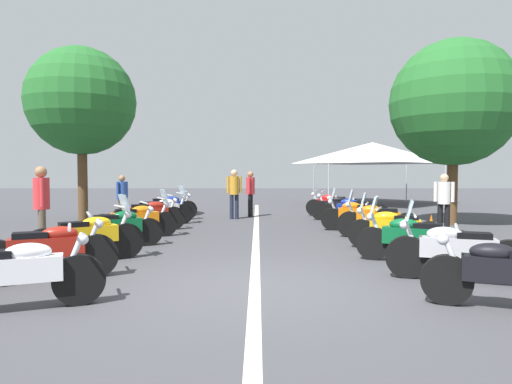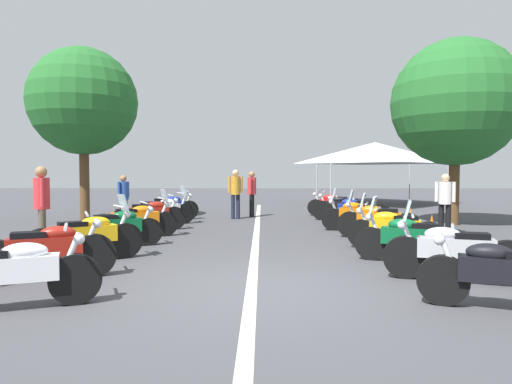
{
  "view_description": "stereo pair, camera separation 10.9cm",
  "coord_description": "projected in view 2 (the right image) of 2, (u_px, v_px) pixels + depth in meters",
  "views": [
    {
      "loc": [
        -6.32,
        -0.04,
        1.65
      ],
      "look_at": [
        4.82,
        0.0,
        1.16
      ],
      "focal_mm": 31.51,
      "sensor_mm": 36.0,
      "label": 1
    },
    {
      "loc": [
        -6.32,
        -0.15,
        1.65
      ],
      "look_at": [
        4.82,
        0.0,
        1.16
      ],
      "focal_mm": 31.51,
      "sensor_mm": 36.0,
      "label": 2
    }
  ],
  "objects": [
    {
      "name": "motorcycle_left_row_2",
      "position": [
        87.0,
        236.0,
        8.21
      ],
      "size": [
        1.31,
        1.82,
        1.23
      ],
      "rotation": [
        0.0,
        0.0,
        -0.97
      ],
      "color": "black",
      "rests_on": "ground_plane"
    },
    {
      "name": "traffic_cone_2",
      "position": [
        432.0,
        227.0,
        11.02
      ],
      "size": [
        0.36,
        0.36,
        0.61
      ],
      "color": "orange",
      "rests_on": "ground_plane"
    },
    {
      "name": "motorcycle_right_row_8",
      "position": [
        333.0,
        204.0,
        16.8
      ],
      "size": [
        0.91,
        1.95,
        0.99
      ],
      "rotation": [
        0.0,
        0.0,
        1.25
      ],
      "color": "black",
      "rests_on": "ground_plane"
    },
    {
      "name": "motorcycle_right_row_7",
      "position": [
        343.0,
        207.0,
        15.27
      ],
      "size": [
        0.9,
        2.14,
        1.02
      ],
      "rotation": [
        0.0,
        0.0,
        1.29
      ],
      "color": "black",
      "rests_on": "ground_plane"
    },
    {
      "name": "motorcycle_right_row_2",
      "position": [
        411.0,
        238.0,
        8.16
      ],
      "size": [
        1.01,
        1.98,
        1.2
      ],
      "rotation": [
        0.0,
        0.0,
        1.18
      ],
      "color": "black",
      "rests_on": "ground_plane"
    },
    {
      "name": "motorcycle_left_row_6",
      "position": [
        163.0,
        210.0,
        14.03
      ],
      "size": [
        1.2,
        1.86,
        1.21
      ],
      "rotation": [
        0.0,
        0.0,
        -1.03
      ],
      "color": "black",
      "rests_on": "ground_plane"
    },
    {
      "name": "bystander_2",
      "position": [
        252.0,
        190.0,
        16.61
      ],
      "size": [
        0.52,
        0.32,
        1.68
      ],
      "rotation": [
        0.0,
        0.0,
        4.5
      ],
      "color": "black",
      "rests_on": "ground_plane"
    },
    {
      "name": "roadside_tree_0",
      "position": [
        456.0,
        103.0,
        13.9
      ],
      "size": [
        3.91,
        3.91,
        5.76
      ],
      "color": "brown",
      "rests_on": "ground_plane"
    },
    {
      "name": "motorcycle_left_row_1",
      "position": [
        47.0,
        250.0,
        6.81
      ],
      "size": [
        1.02,
        1.95,
        1.02
      ],
      "rotation": [
        0.0,
        0.0,
        -1.15
      ],
      "color": "black",
      "rests_on": "ground_plane"
    },
    {
      "name": "motorcycle_left_row_7",
      "position": [
        169.0,
        207.0,
        15.49
      ],
      "size": [
        1.02,
        2.01,
        1.01
      ],
      "rotation": [
        0.0,
        0.0,
        -1.17
      ],
      "color": "black",
      "rests_on": "ground_plane"
    },
    {
      "name": "event_tent",
      "position": [
        375.0,
        153.0,
        23.19
      ],
      "size": [
        5.96,
        5.96,
        3.2
      ],
      "color": "white",
      "rests_on": "ground_plane"
    },
    {
      "name": "bystander_3",
      "position": [
        235.0,
        190.0,
        15.82
      ],
      "size": [
        0.32,
        0.52,
        1.74
      ],
      "rotation": [
        0.0,
        0.0,
        0.21
      ],
      "color": "#1E2338",
      "rests_on": "ground_plane"
    },
    {
      "name": "motorcycle_left_row_3",
      "position": [
        117.0,
        227.0,
        9.81
      ],
      "size": [
        1.08,
        1.86,
        0.99
      ],
      "rotation": [
        0.0,
        0.0,
        -1.1
      ],
      "color": "black",
      "rests_on": "ground_plane"
    },
    {
      "name": "ground_plane",
      "position": [
        252.0,
        288.0,
        6.39
      ],
      "size": [
        80.0,
        80.0,
        0.0
      ],
      "primitive_type": "plane",
      "color": "#424247"
    },
    {
      "name": "lane_centre_stripe",
      "position": [
        256.0,
        239.0,
        11.13
      ],
      "size": [
        22.95,
        0.16,
        0.01
      ],
      "primitive_type": "cube",
      "color": "beige",
      "rests_on": "ground_plane"
    },
    {
      "name": "motorcycle_right_row_5",
      "position": [
        358.0,
        214.0,
        12.61
      ],
      "size": [
        0.76,
        2.06,
        1.21
      ],
      "rotation": [
        0.0,
        0.0,
        1.39
      ],
      "color": "black",
      "rests_on": "ground_plane"
    },
    {
      "name": "motorcycle_right_row_3",
      "position": [
        393.0,
        228.0,
        9.6
      ],
      "size": [
        0.89,
        1.95,
        1.2
      ],
      "rotation": [
        0.0,
        0.0,
        1.27
      ],
      "color": "black",
      "rests_on": "ground_plane"
    },
    {
      "name": "motorcycle_left_row_0",
      "position": [
        10.0,
        273.0,
        5.32
      ],
      "size": [
        1.01,
        2.01,
        1.0
      ],
      "rotation": [
        0.0,
        0.0,
        -1.18
      ],
      "color": "black",
      "rests_on": "ground_plane"
    },
    {
      "name": "motorcycle_right_row_1",
      "position": [
        453.0,
        250.0,
        6.75
      ],
      "size": [
        0.9,
        2.04,
        1.22
      ],
      "rotation": [
        0.0,
        0.0,
        1.27
      ],
      "color": "black",
      "rests_on": "ground_plane"
    },
    {
      "name": "motorcycle_right_row_6",
      "position": [
        355.0,
        210.0,
        13.91
      ],
      "size": [
        0.84,
        2.13,
        1.02
      ],
      "rotation": [
        0.0,
        0.0,
        1.33
      ],
      "color": "black",
      "rests_on": "ground_plane"
    },
    {
      "name": "motorcycle_left_row_4",
      "position": [
        136.0,
        219.0,
        11.26
      ],
      "size": [
        1.14,
        1.99,
        1.21
      ],
      "rotation": [
        0.0,
        0.0,
        -1.1
      ],
      "color": "black",
      "rests_on": "ground_plane"
    },
    {
      "name": "traffic_cone_1",
      "position": [
        411.0,
        218.0,
        13.24
      ],
      "size": [
        0.36,
        0.36,
        0.61
      ],
      "color": "orange",
      "rests_on": "ground_plane"
    },
    {
      "name": "roadside_tree_1",
      "position": [
        83.0,
        102.0,
        15.18
      ],
      "size": [
        3.61,
        3.61,
        5.85
      ],
      "color": "brown",
      "rests_on": "ground_plane"
    },
    {
      "name": "motorcycle_right_row_0",
      "position": [
        504.0,
        274.0,
        5.29
      ],
      "size": [
        0.98,
        1.89,
        0.99
      ],
      "rotation": [
        0.0,
        0.0,
        1.18
      ],
      "color": "black",
      "rests_on": "ground_plane"
    },
    {
      "name": "bystander_1",
      "position": [
        124.0,
        195.0,
        14.44
      ],
      "size": [
        0.5,
        0.32,
        1.56
      ],
      "rotation": [
        0.0,
        0.0,
        1.19
      ],
      "color": "brown",
      "rests_on": "ground_plane"
    },
    {
      "name": "bystander_0",
      "position": [
        42.0,
        201.0,
        9.38
      ],
      "size": [
        0.47,
        0.32,
        1.77
      ],
      "rotation": [
        0.0,
        0.0,
        5.23
      ],
      "color": "brown",
      "rests_on": "ground_plane"
    },
    {
      "name": "bystander_4",
      "position": [
        445.0,
        199.0,
        12.01
      ],
      "size": [
        0.33,
        0.46,
        1.61
      ],
      "rotation": [
        0.0,
        0.0,
        2.56
      ],
      "color": "black",
      "rests_on": "ground_plane"
    },
    {
      "name": "motorcycle_right_row_4",
      "position": [
        377.0,
        219.0,
        11.19
      ],
      "size": [
        0.88,
        2.0,
        1.22
      ],
      "rotation": [
        0.0,
        0.0,
        1.29
      ],
      "color": "black",
      "rests_on": "ground_plane"
    },
    {
      "name": "motorcycle_left_row_5",
      "position": [
        150.0,
        214.0,
        12.67
      ],
      "size": [
        1.0,
        1.97,
        1.01
      ],
      "rotation": [
        0.0,
        0.0,
        -1.17
      ],
      "color": "black",
      "rests_on": "ground_plane"
    }
  ]
}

